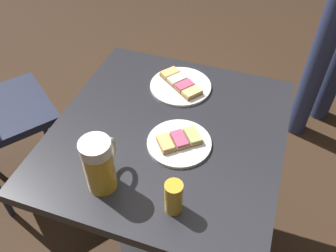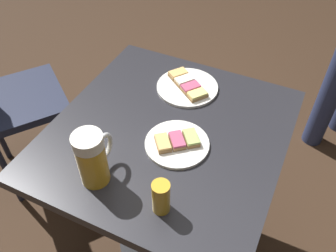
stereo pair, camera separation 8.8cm
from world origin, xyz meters
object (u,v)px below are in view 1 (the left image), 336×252
Objects in this scene: plate_near at (179,142)px; beer_glass_small at (174,197)px; beer_mug at (100,164)px; plate_far at (181,85)px.

beer_glass_small reaches higher than plate_near.
beer_glass_small is (-0.21, 0.01, -0.03)m from beer_mug.
plate_near is 0.27m from beer_mug.
plate_far is at bearing -98.90° from beer_mug.
beer_glass_small is at bearing 103.94° from plate_near.
beer_mug is 0.21m from beer_glass_small.
plate_far is at bearing -73.31° from plate_near.
beer_glass_small is at bearing 105.45° from plate_far.
beer_mug is at bearing 53.56° from plate_near.
plate_near is at bearing -76.06° from beer_glass_small.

